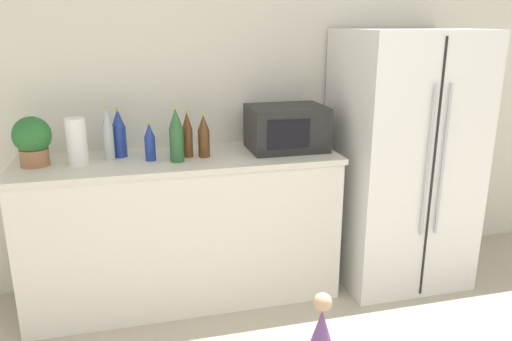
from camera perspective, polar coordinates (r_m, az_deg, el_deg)
name	(u,v)px	position (r m, az deg, el deg)	size (l,w,h in m)	color
wall_back	(249,91)	(3.41, -0.75, 9.05)	(8.00, 0.06, 2.55)	silver
back_counter	(183,228)	(3.22, -8.34, -6.48)	(1.94, 0.63, 0.94)	silver
refrigerator	(401,159)	(3.48, 16.27, 1.25)	(0.83, 0.75, 1.68)	white
potted_plant	(32,140)	(3.08, -24.19, 3.22)	(0.21, 0.21, 0.28)	#9E6B47
paper_towel_roll	(77,142)	(3.01, -19.81, 3.12)	(0.12, 0.12, 0.27)	white
microwave	(286,128)	(3.19, 3.49, 4.89)	(0.48, 0.37, 0.28)	black
back_bottle_0	(176,136)	(2.94, -9.10, 3.95)	(0.08, 0.08, 0.32)	#2D6033
back_bottle_1	(204,136)	(3.02, -5.99, 3.92)	(0.07, 0.07, 0.27)	brown
back_bottle_2	(150,142)	(3.00, -12.04, 3.19)	(0.06, 0.06, 0.23)	navy
back_bottle_3	(108,135)	(3.06, -16.55, 3.95)	(0.06, 0.06, 0.32)	#B2B7BC
back_bottle_4	(187,135)	(3.04, -7.84, 4.05)	(0.06, 0.06, 0.28)	brown
back_bottle_5	(176,136)	(3.12, -9.09, 3.93)	(0.07, 0.07, 0.24)	#2D6033
back_bottle_6	(119,134)	(3.12, -15.39, 4.10)	(0.08, 0.08, 0.30)	navy
wise_man_figurine_blue	(322,328)	(1.31, 7.51, -17.43)	(0.07, 0.07, 0.17)	#6B4784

